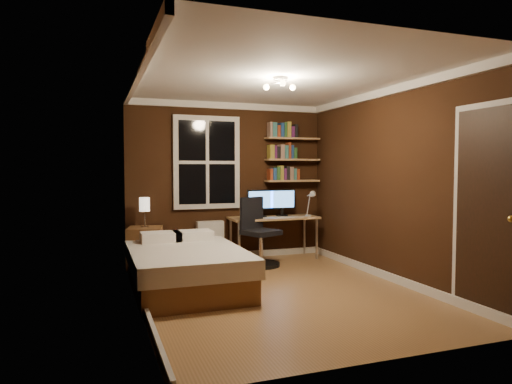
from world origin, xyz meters
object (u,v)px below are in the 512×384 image
object	(u,v)px
bedside_lamp	(145,212)
desk	(274,221)
office_chair	(259,240)
desk_lamp	(311,203)
radiator	(210,241)
monitor_right	(282,203)
monitor_left	(261,203)
bed	(187,268)
nightstand	(145,248)

from	to	relation	value
bedside_lamp	desk	distance (m)	2.04
office_chair	bedside_lamp	bearing A→B (deg)	142.20
desk	desk_lamp	bearing A→B (deg)	-16.98
desk	radiator	bearing A→B (deg)	170.16
bedside_lamp	monitor_right	size ratio (longest dim) A/B	0.94
desk	monitor_right	bearing A→B (deg)	22.67
desk	monitor_right	xyz separation A→B (m)	(0.17, 0.07, 0.28)
radiator	monitor_left	xyz separation A→B (m)	(0.81, -0.10, 0.58)
monitor_left	monitor_right	bearing A→B (deg)	0.00
monitor_right	bed	bearing A→B (deg)	-141.58
desk	bedside_lamp	bearing A→B (deg)	-179.71
radiator	desk	size ratio (longest dim) A/B	0.44
nightstand	desk	size ratio (longest dim) A/B	0.42
bedside_lamp	office_chair	bearing A→B (deg)	-13.63
monitor_right	bedside_lamp	bearing A→B (deg)	-177.87
bedside_lamp	desk_lamp	bearing A→B (deg)	-3.60
office_chair	desk	bearing A→B (deg)	20.68
radiator	bed	bearing A→B (deg)	-113.23
bed	desk_lamp	world-z (taller)	desk_lamp
bedside_lamp	monitor_right	distance (m)	2.20
monitor_right	office_chair	world-z (taller)	monitor_right
nightstand	radiator	bearing A→B (deg)	23.00
bedside_lamp	monitor_right	xyz separation A→B (m)	(2.20, 0.08, 0.08)
radiator	nightstand	bearing A→B (deg)	-169.71
bed	desk_lamp	distance (m)	2.64
bedside_lamp	radiator	bearing A→B (deg)	10.29
monitor_left	desk_lamp	world-z (taller)	desk_lamp
radiator	monitor_right	distance (m)	1.32
nightstand	monitor_left	world-z (taller)	monitor_left
desk	desk_lamp	distance (m)	0.66
desk	desk_lamp	xyz separation A→B (m)	(0.57, -0.17, 0.28)
desk	monitor_right	distance (m)	0.34
bed	office_chair	world-z (taller)	office_chair
bed	monitor_left	size ratio (longest dim) A/B	3.93
monitor_left	monitor_right	distance (m)	0.37
desk_lamp	office_chair	distance (m)	1.12
desk_lamp	office_chair	size ratio (longest dim) A/B	0.43
desk_lamp	desk	bearing A→B (deg)	163.02
monitor_left	bed	bearing A→B (deg)	-135.29
radiator	office_chair	world-z (taller)	office_chair
nightstand	monitor_right	size ratio (longest dim) A/B	1.30
nightstand	monitor_right	world-z (taller)	monitor_right
radiator	desk	xyz separation A→B (m)	(1.01, -0.18, 0.30)
radiator	desk	world-z (taller)	desk
monitor_left	radiator	bearing A→B (deg)	172.73
bedside_lamp	monitor_left	bearing A→B (deg)	2.55
monitor_right	office_chair	distance (m)	0.90
bed	desk	bearing A→B (deg)	39.69
bedside_lamp	desk_lamp	xyz separation A→B (m)	(2.60, -0.16, 0.08)
monitor_right	office_chair	xyz separation A→B (m)	(-0.58, -0.48, -0.51)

